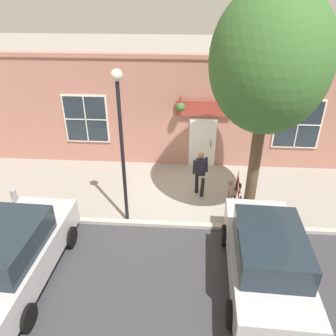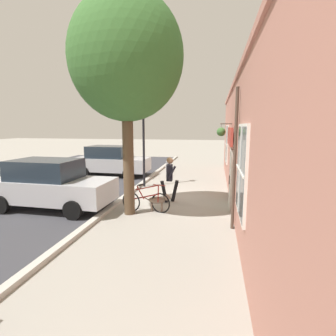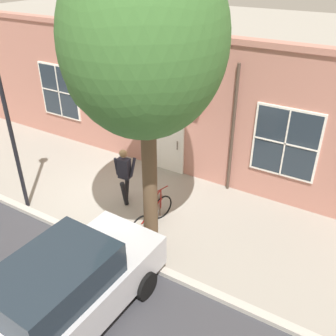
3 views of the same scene
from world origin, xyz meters
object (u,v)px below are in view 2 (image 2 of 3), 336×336
(pedestrian_walking, at_px, (170,175))
(fire_hydrant, at_px, (168,166))
(parked_car_mid_block, at_px, (50,184))
(street_lamp, at_px, (143,120))
(dog_on_leash, at_px, (159,200))
(parked_car_nearest_curb, at_px, (111,161))
(street_tree_by_curb, at_px, (125,61))
(leaning_bicycle, at_px, (146,201))

(pedestrian_walking, distance_m, fire_hydrant, 6.47)
(parked_car_mid_block, relative_size, street_lamp, 0.89)
(dog_on_leash, height_order, parked_car_mid_block, parked_car_mid_block)
(parked_car_nearest_curb, bearing_deg, street_tree_by_curb, 117.07)
(leaning_bicycle, distance_m, parked_car_mid_block, 3.45)
(fire_hydrant, bearing_deg, parked_car_nearest_curb, 27.41)
(leaning_bicycle, xyz_separation_m, street_lamp, (1.08, -3.67, 2.80))
(street_tree_by_curb, distance_m, leaning_bicycle, 4.55)
(street_lamp, distance_m, fire_hydrant, 4.85)
(dog_on_leash, height_order, parked_car_nearest_curb, parked_car_nearest_curb)
(pedestrian_walking, xyz_separation_m, parked_car_nearest_curb, (4.34, -4.71, -0.18))
(leaning_bicycle, relative_size, parked_car_mid_block, 0.40)
(street_tree_by_curb, height_order, leaning_bicycle, street_tree_by_curb)
(parked_car_nearest_curb, distance_m, street_lamp, 4.23)
(fire_hydrant, bearing_deg, dog_on_leash, 98.16)
(street_tree_by_curb, relative_size, parked_car_nearest_curb, 1.59)
(dog_on_leash, bearing_deg, parked_car_nearest_curb, -54.65)
(pedestrian_walking, height_order, street_lamp, street_lamp)
(pedestrian_walking, height_order, street_tree_by_curb, street_tree_by_curb)
(parked_car_nearest_curb, bearing_deg, street_lamp, 138.62)
(leaning_bicycle, relative_size, street_lamp, 0.36)
(pedestrian_walking, bearing_deg, fire_hydrant, -78.79)
(street_tree_by_curb, height_order, parked_car_mid_block, street_tree_by_curb)
(dog_on_leash, bearing_deg, leaning_bicycle, 20.49)
(parked_car_mid_block, bearing_deg, street_tree_by_curb, -179.81)
(pedestrian_walking, xyz_separation_m, street_tree_by_curb, (1.14, 1.55, 3.84))
(street_tree_by_curb, bearing_deg, parked_car_nearest_curb, -62.93)
(parked_car_mid_block, bearing_deg, pedestrian_walking, -158.71)
(dog_on_leash, relative_size, street_tree_by_curb, 0.14)
(parked_car_mid_block, bearing_deg, fire_hydrant, -109.26)
(street_lamp, bearing_deg, fire_hydrant, -96.09)
(street_tree_by_curb, bearing_deg, fire_hydrant, -89.20)
(pedestrian_walking, relative_size, street_lamp, 0.36)
(dog_on_leash, bearing_deg, street_lamp, -66.99)
(pedestrian_walking, height_order, fire_hydrant, pedestrian_walking)
(dog_on_leash, relative_size, fire_hydrant, 1.27)
(pedestrian_walking, bearing_deg, dog_on_leash, 81.21)
(parked_car_nearest_curb, height_order, street_lamp, street_lamp)
(street_tree_by_curb, xyz_separation_m, leaning_bicycle, (-0.54, -0.24, -4.51))
(street_tree_by_curb, relative_size, street_lamp, 1.43)
(street_tree_by_curb, bearing_deg, leaning_bicycle, -156.42)
(pedestrian_walking, distance_m, parked_car_mid_block, 4.30)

